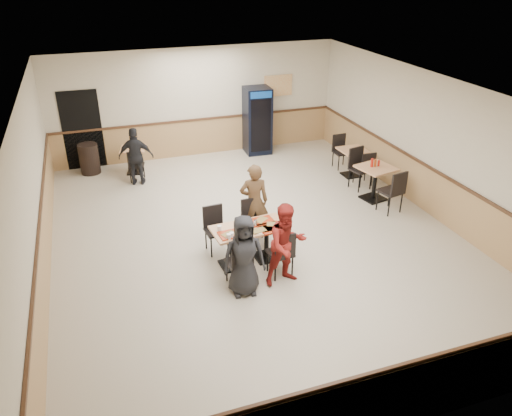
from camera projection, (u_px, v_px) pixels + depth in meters
name	position (u px, v px, depth m)	size (l,w,h in m)	color
ground	(256.00, 236.00, 10.27)	(10.00, 10.00, 0.00)	beige
room_shell	(289.00, 157.00, 12.67)	(10.00, 10.00, 10.00)	silver
main_table	(250.00, 239.00, 9.19)	(1.42, 0.78, 0.74)	black
main_chairs	(247.00, 241.00, 9.18)	(1.33, 1.69, 0.93)	black
diner_woman_left	(244.00, 256.00, 8.24)	(0.71, 0.46, 1.45)	black
diner_woman_right	(287.00, 245.00, 8.50)	(0.73, 0.57, 1.51)	maroon
diner_man_opposite	(254.00, 202.00, 9.89)	(0.58, 0.38, 1.58)	brown
lone_diner	(136.00, 157.00, 12.27)	(0.85, 0.35, 1.45)	black
tabletop_clutter	(253.00, 228.00, 9.02)	(1.23, 0.69, 0.12)	#AC2A0B
side_table_near	(375.00, 178.00, 11.56)	(0.90, 0.90, 0.82)	black
side_table_near_chair_south	(391.00, 190.00, 11.02)	(0.48, 0.48, 1.03)	black
side_table_near_chair_north	(361.00, 169.00, 12.12)	(0.48, 0.48, 1.03)	black
side_table_far	(352.00, 158.00, 12.84)	(0.69, 0.69, 0.72)	black
side_table_far_chair_south	(364.00, 167.00, 12.36)	(0.42, 0.42, 0.91)	black
side_table_far_chair_north	(342.00, 152.00, 13.33)	(0.42, 0.42, 0.91)	black
condiment_caddy	(375.00, 163.00, 11.43)	(0.23, 0.06, 0.20)	red
back_table	(134.00, 156.00, 13.04)	(0.75, 0.75, 0.68)	black
back_table_chair_lone	(136.00, 165.00, 12.59)	(0.40, 0.40, 0.86)	black
pepsi_cooler	(257.00, 121.00, 14.18)	(0.75, 0.75, 1.89)	black
trash_bin	(89.00, 159.00, 13.03)	(0.51, 0.51, 0.80)	black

